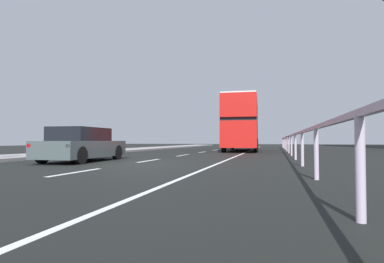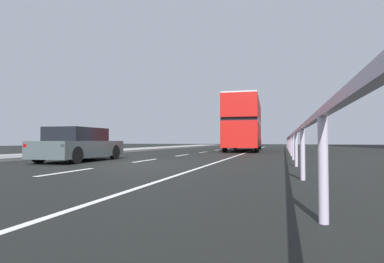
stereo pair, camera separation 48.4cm
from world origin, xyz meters
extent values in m
cube|color=black|center=(0.00, 0.00, -0.05)|extent=(73.84, 120.00, 0.10)
cube|color=silver|center=(0.00, -3.33, 0.00)|extent=(0.16, 2.18, 0.01)
cube|color=silver|center=(0.00, 1.46, 0.00)|extent=(0.16, 2.18, 0.01)
cube|color=silver|center=(0.00, 6.25, 0.00)|extent=(0.16, 2.18, 0.01)
cube|color=silver|center=(0.00, 11.03, 0.00)|extent=(0.16, 2.18, 0.01)
cube|color=silver|center=(0.00, 15.82, 0.00)|extent=(0.16, 2.18, 0.01)
cube|color=silver|center=(0.00, 20.61, 0.00)|extent=(0.16, 2.18, 0.01)
cube|color=silver|center=(0.00, 25.40, 0.00)|extent=(0.16, 2.18, 0.01)
cube|color=silver|center=(0.00, 30.19, 0.00)|extent=(0.16, 2.18, 0.01)
cube|color=silver|center=(3.09, 9.00, 0.00)|extent=(0.12, 46.00, 0.01)
cube|color=#B9ABC0|center=(5.97, 9.00, 1.13)|extent=(0.08, 42.00, 0.08)
cylinder|color=#B9ABC0|center=(5.97, -6.75, 0.57)|extent=(0.10, 0.10, 1.13)
cylinder|color=#B9ABC0|center=(5.97, -3.25, 0.57)|extent=(0.10, 0.10, 1.13)
cylinder|color=#B9ABC0|center=(5.97, 0.25, 0.57)|extent=(0.10, 0.10, 1.13)
cylinder|color=#B9ABC0|center=(5.97, 3.75, 0.57)|extent=(0.10, 0.10, 1.13)
cylinder|color=#B9ABC0|center=(5.97, 7.25, 0.57)|extent=(0.10, 0.10, 1.13)
cylinder|color=#B9ABC0|center=(5.97, 10.75, 0.57)|extent=(0.10, 0.10, 1.13)
cylinder|color=#B9ABC0|center=(5.97, 14.25, 0.57)|extent=(0.10, 0.10, 1.13)
cylinder|color=#B9ABC0|center=(5.97, 17.75, 0.57)|extent=(0.10, 0.10, 1.13)
cylinder|color=#B9ABC0|center=(5.97, 21.25, 0.57)|extent=(0.10, 0.10, 1.13)
cylinder|color=#B9ABC0|center=(5.97, 24.75, 0.57)|extent=(0.10, 0.10, 1.13)
cylinder|color=#B9ABC0|center=(5.97, 28.25, 0.57)|extent=(0.10, 0.10, 1.13)
cube|color=red|center=(2.47, 14.85, 1.27)|extent=(2.96, 10.20, 1.84)
cube|color=black|center=(2.47, 14.85, 2.31)|extent=(2.96, 9.79, 0.24)
cube|color=red|center=(2.47, 14.85, 3.25)|extent=(2.96, 10.20, 1.64)
cube|color=silver|center=(2.47, 14.85, 4.12)|extent=(2.90, 9.99, 0.10)
cube|color=black|center=(2.22, 19.87, 1.36)|extent=(2.22, 0.15, 1.29)
cube|color=yellow|center=(2.22, 19.87, 3.66)|extent=(1.48, 0.11, 0.28)
cylinder|color=black|center=(1.16, 18.43, 0.50)|extent=(0.33, 1.01, 1.00)
cylinder|color=black|center=(3.42, 18.55, 0.50)|extent=(0.33, 1.01, 1.00)
cylinder|color=black|center=(1.51, 11.36, 0.50)|extent=(0.33, 1.01, 1.00)
cylinder|color=black|center=(3.77, 11.47, 0.50)|extent=(0.33, 1.01, 1.00)
cube|color=#414D4F|center=(-2.46, 0.41, 0.50)|extent=(1.93, 4.28, 0.65)
cube|color=black|center=(-2.45, 0.20, 1.10)|extent=(1.64, 2.38, 0.54)
cube|color=red|center=(-3.14, -1.70, 0.67)|extent=(0.16, 0.07, 0.12)
cube|color=red|center=(-1.59, -1.62, 0.67)|extent=(0.16, 0.07, 0.12)
cylinder|color=black|center=(-3.31, 1.77, 0.32)|extent=(0.23, 0.65, 0.64)
cylinder|color=black|center=(-1.73, 1.84, 0.32)|extent=(0.23, 0.65, 0.64)
cylinder|color=black|center=(-3.19, -1.03, 0.32)|extent=(0.23, 0.65, 0.64)
cylinder|color=black|center=(-1.60, -0.95, 0.32)|extent=(0.23, 0.65, 0.64)
camera|label=1|loc=(5.12, -10.23, 0.85)|focal=28.11mm
camera|label=2|loc=(5.59, -10.10, 0.85)|focal=28.11mm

